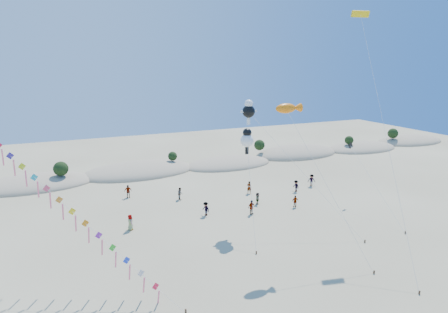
% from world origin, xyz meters
% --- Properties ---
extents(dune_ridge, '(145.30, 11.49, 5.57)m').
position_xyz_m(dune_ridge, '(1.06, 45.14, 0.11)').
color(dune_ridge, gray).
rests_on(dune_ridge, ground).
extents(kite_train, '(22.53, 23.88, 20.78)m').
position_xyz_m(kite_train, '(-15.68, 19.27, 10.52)').
color(kite_train, '#3F2D1E').
rests_on(kite_train, ground).
extents(fish_kite, '(5.66, 8.58, 14.31)m').
position_xyz_m(fish_kite, '(8.57, 13.31, 13.79)').
color(fish_kite, '#3F2D1E').
rests_on(fish_kite, ground).
extents(cartoon_kite_low, '(3.06, 7.60, 11.11)m').
position_xyz_m(cartoon_kite_low, '(7.28, 19.28, 9.92)').
color(cartoon_kite_low, '#3F2D1E').
rests_on(cartoon_kite_low, ground).
extents(cartoon_kite_high, '(8.85, 12.23, 13.97)m').
position_xyz_m(cartoon_kite_high, '(8.61, 21.57, 12.75)').
color(cartoon_kite_high, '#3F2D1E').
rests_on(cartoon_kite_high, ground).
extents(parafoil_kite, '(6.61, 15.73, 23.44)m').
position_xyz_m(parafoil_kite, '(19.21, 16.30, 22.33)').
color(parafoil_kite, '#3F2D1E').
rests_on(parafoil_kite, ground).
extents(dark_kite, '(2.42, 11.69, 7.87)m').
position_xyz_m(dark_kite, '(23.31, 18.38, 5.38)').
color(dark_kite, '#3F2D1E').
rests_on(dark_kite, ground).
extents(beachgoers, '(28.78, 12.69, 1.81)m').
position_xyz_m(beachgoers, '(9.44, 25.96, 0.86)').
color(beachgoers, slate).
rests_on(beachgoers, ground).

